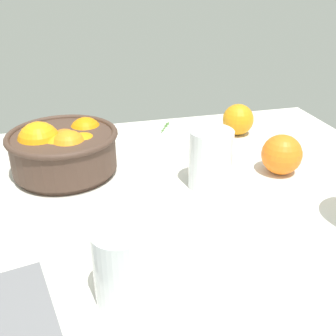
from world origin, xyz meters
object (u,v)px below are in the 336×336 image
Objects in this scene: fruit_bowl at (65,149)px; juice_glass at (121,271)px; loose_orange_2 at (238,119)px; loose_orange_1 at (282,154)px; second_glass at (210,163)px.

juice_glass is at bearing -81.64° from fruit_bowl.
loose_orange_1 is at bearing -90.12° from loose_orange_2.
second_glass reaches higher than juice_glass.
loose_orange_1 reaches higher than loose_orange_2.
second_glass reaches higher than loose_orange_1.
loose_orange_1 is at bearing 35.97° from juice_glass.
second_glass is (27.11, -12.80, -0.37)cm from fruit_bowl.
fruit_bowl is at bearing -165.52° from loose_orange_2.
fruit_bowl reaches higher than loose_orange_2.
juice_glass is 0.91× the size of second_glass.
loose_orange_1 is (16.32, 1.51, -0.87)cm from second_glass.
fruit_bowl and second_glass have the same top height.
loose_orange_2 is at bearing 89.88° from loose_orange_1.
loose_orange_1 is 22.51cm from loose_orange_2.
juice_glass is 1.34× the size of loose_orange_2.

